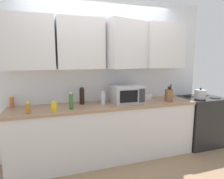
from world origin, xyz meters
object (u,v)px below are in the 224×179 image
Objects in this scene: bottle_green_oil at (71,101)px; bottle_amber_vinegar at (28,108)px; bottle_soy_dark at (82,96)px; bowl_ceramic_small at (147,97)px; microwave at (127,94)px; bottle_yellow_mustard at (54,107)px; bottle_spice_jar at (12,102)px; knife_block at (169,95)px; bottle_clear_tall at (103,98)px; kettle at (200,94)px; stove_range at (200,120)px.

bottle_amber_vinegar is (-0.55, -0.05, -0.04)m from bottle_green_oil.
bottle_soy_dark reaches higher than bowl_ceramic_small.
bottle_yellow_mustard is at bearing -170.42° from microwave.
bottle_spice_jar is 0.70× the size of bottle_green_oil.
microwave reaches higher than bowl_ceramic_small.
bowl_ceramic_small is at bearing -1.92° from bottle_spice_jar.
bottle_spice_jar is at bearing 171.99° from knife_block.
bottle_green_oil is 1.58× the size of bottle_amber_vinegar.
microwave reaches higher than bottle_green_oil.
bottle_clear_tall is at bearing -7.95° from bottle_spice_jar.
kettle reaches higher than bottle_clear_tall.
bottle_green_oil is (-0.51, -0.18, 0.02)m from bottle_clear_tall.
bottle_yellow_mustard is (-0.43, -0.32, -0.06)m from bottle_soy_dark.
bottle_clear_tall is 1.09m from bottle_amber_vinegar.
bottle_green_oil is (0.23, 0.06, 0.05)m from bottle_yellow_mustard.
knife_block is at bearing -9.53° from bottle_soy_dark.
bottle_clear_tall reaches higher than stove_range.
microwave is 0.72m from knife_block.
bowl_ceramic_small is (1.16, 0.03, -0.09)m from bottle_soy_dark.
bottle_yellow_mustard reaches higher than stove_range.
bottle_yellow_mustard is 0.25m from bottle_green_oil.
kettle is 2.23m from bottle_green_oil.
microwave is at bearing 171.29° from knife_block.
kettle is 1.34× the size of bottle_yellow_mustard.
bottle_clear_tall is (-1.89, 0.06, 0.54)m from stove_range.
knife_block reaches higher than bottle_green_oil.
microwave is at bearing 173.58° from kettle.
bottle_clear_tall is (-1.10, 0.16, -0.01)m from knife_block.
stove_range is 1.96m from bottle_clear_tall.
knife_block is at bearing -172.78° from stove_range.
bottle_spice_jar reaches higher than bottle_yellow_mustard.
knife_block reaches higher than bowl_ceramic_small.
stove_range is 4.74× the size of kettle.
bottle_yellow_mustard is 0.32m from bottle_amber_vinegar.
stove_range is 5.09× the size of bowl_ceramic_small.
knife_block is 1.19× the size of bottle_green_oil.
microwave reaches higher than bottle_soy_dark.
bottle_soy_dark is 0.33m from bottle_clear_tall.
knife_block reaches higher than bottle_soy_dark.
bottle_amber_vinegar is (-2.17, -0.08, -0.03)m from knife_block.
bottle_amber_vinegar reaches higher than stove_range.
kettle is at bearing -3.77° from knife_block.
bottle_green_oil reaches higher than bottle_yellow_mustard.
bottle_soy_dark reaches higher than bottle_green_oil.
kettle is at bearing -6.54° from bottle_clear_tall.
kettle reaches higher than bottle_spice_jar.
bottle_green_oil is at bearing 5.63° from bottle_amber_vinegar.
kettle is (-0.17, -0.14, 0.54)m from stove_range.
knife_block is 2.01× the size of bottle_yellow_mustard.
bowl_ceramic_small reaches higher than stove_range.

